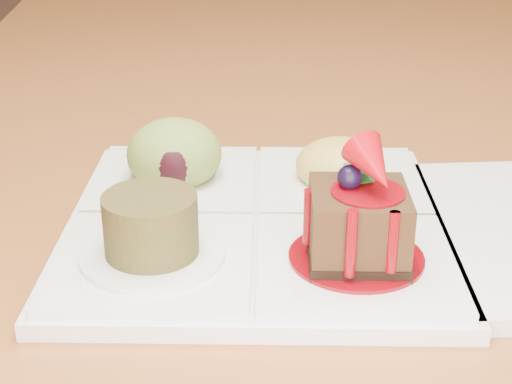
{
  "coord_description": "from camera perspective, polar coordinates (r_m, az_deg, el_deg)",
  "views": [
    {
      "loc": [
        -0.19,
        -0.8,
        1.03
      ],
      "look_at": [
        -0.15,
        -0.28,
        0.79
      ],
      "focal_mm": 55.0,
      "sensor_mm": 36.0,
      "label": 1
    }
  ],
  "objects": [
    {
      "name": "sampler_plate",
      "position": [
        0.58,
        -0.17,
        -1.0
      ],
      "size": [
        0.3,
        0.3,
        0.11
      ],
      "rotation": [
        0.0,
        0.0,
        -0.09
      ],
      "color": "silver",
      "rests_on": "dining_table"
    },
    {
      "name": "dining_table",
      "position": [
        0.89,
        8.25,
        1.82
      ],
      "size": [
        1.0,
        1.8,
        0.75
      ],
      "color": "brown",
      "rests_on": "ground"
    }
  ]
}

